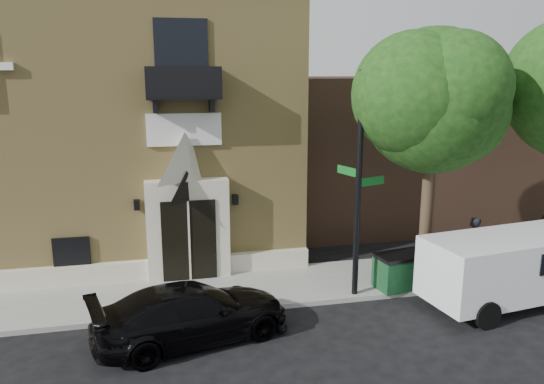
{
  "coord_description": "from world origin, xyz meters",
  "views": [
    {
      "loc": [
        -1.94,
        -13.64,
        6.68
      ],
      "look_at": [
        1.57,
        2.0,
        3.0
      ],
      "focal_mm": 35.0,
      "sensor_mm": 36.0,
      "label": 1
    }
  ],
  "objects_px": {
    "pedestrian_near": "(472,245)",
    "pedestrian_far": "(544,240)",
    "dumpster": "(402,270)",
    "fire_hydrant": "(409,275)",
    "cargo_van": "(515,266)",
    "black_sedan": "(192,313)",
    "street_sign": "(358,186)"
  },
  "relations": [
    {
      "from": "black_sedan",
      "to": "pedestrian_near",
      "type": "relative_size",
      "value": 2.64
    },
    {
      "from": "dumpster",
      "to": "pedestrian_near",
      "type": "distance_m",
      "value": 2.89
    },
    {
      "from": "black_sedan",
      "to": "street_sign",
      "type": "xyz_separation_m",
      "value": [
        4.94,
        1.49,
        2.73
      ]
    },
    {
      "from": "dumpster",
      "to": "black_sedan",
      "type": "bearing_deg",
      "value": -174.82
    },
    {
      "from": "cargo_van",
      "to": "dumpster",
      "type": "distance_m",
      "value": 3.21
    },
    {
      "from": "street_sign",
      "to": "pedestrian_far",
      "type": "height_order",
      "value": "street_sign"
    },
    {
      "from": "cargo_van",
      "to": "pedestrian_far",
      "type": "bearing_deg",
      "value": 30.46
    },
    {
      "from": "black_sedan",
      "to": "cargo_van",
      "type": "relative_size",
      "value": 0.93
    },
    {
      "from": "black_sedan",
      "to": "pedestrian_near",
      "type": "distance_m",
      "value": 9.59
    },
    {
      "from": "pedestrian_far",
      "to": "cargo_van",
      "type": "bearing_deg",
      "value": 147.94
    },
    {
      "from": "fire_hydrant",
      "to": "pedestrian_far",
      "type": "relative_size",
      "value": 0.49
    },
    {
      "from": "street_sign",
      "to": "dumpster",
      "type": "bearing_deg",
      "value": -13.78
    },
    {
      "from": "cargo_van",
      "to": "fire_hydrant",
      "type": "distance_m",
      "value": 3.02
    },
    {
      "from": "fire_hydrant",
      "to": "dumpster",
      "type": "relative_size",
      "value": 0.5
    },
    {
      "from": "black_sedan",
      "to": "pedestrian_far",
      "type": "bearing_deg",
      "value": -93.55
    },
    {
      "from": "cargo_van",
      "to": "pedestrian_near",
      "type": "relative_size",
      "value": 2.84
    },
    {
      "from": "black_sedan",
      "to": "cargo_van",
      "type": "bearing_deg",
      "value": -103.7
    },
    {
      "from": "black_sedan",
      "to": "dumpster",
      "type": "relative_size",
      "value": 2.83
    },
    {
      "from": "pedestrian_far",
      "to": "dumpster",
      "type": "bearing_deg",
      "value": 116.61
    },
    {
      "from": "cargo_van",
      "to": "pedestrian_far",
      "type": "relative_size",
      "value": 3.02
    },
    {
      "from": "black_sedan",
      "to": "dumpster",
      "type": "bearing_deg",
      "value": -90.31
    },
    {
      "from": "fire_hydrant",
      "to": "cargo_van",
      "type": "bearing_deg",
      "value": -26.87
    },
    {
      "from": "street_sign",
      "to": "cargo_van",
      "type": "bearing_deg",
      "value": -36.31
    },
    {
      "from": "pedestrian_near",
      "to": "street_sign",
      "type": "bearing_deg",
      "value": -30.02
    },
    {
      "from": "fire_hydrant",
      "to": "pedestrian_near",
      "type": "relative_size",
      "value": 0.47
    },
    {
      "from": "black_sedan",
      "to": "street_sign",
      "type": "bearing_deg",
      "value": -87.5
    },
    {
      "from": "street_sign",
      "to": "fire_hydrant",
      "type": "xyz_separation_m",
      "value": [
        1.72,
        -0.05,
        -2.87
      ]
    },
    {
      "from": "black_sedan",
      "to": "pedestrian_far",
      "type": "distance_m",
      "value": 12.31
    },
    {
      "from": "pedestrian_near",
      "to": "pedestrian_far",
      "type": "distance_m",
      "value": 2.79
    },
    {
      "from": "dumpster",
      "to": "fire_hydrant",
      "type": "bearing_deg",
      "value": -61.83
    },
    {
      "from": "black_sedan",
      "to": "pedestrian_far",
      "type": "xyz_separation_m",
      "value": [
        12.09,
        2.3,
        0.32
      ]
    },
    {
      "from": "dumpster",
      "to": "pedestrian_far",
      "type": "distance_m",
      "value": 5.63
    }
  ]
}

